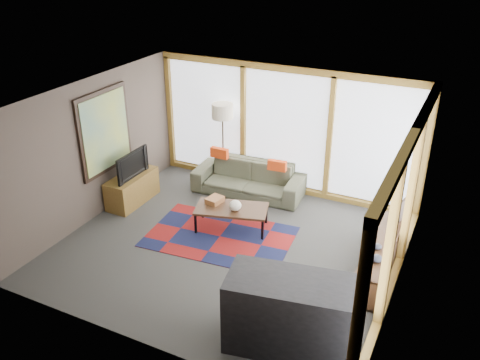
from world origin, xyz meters
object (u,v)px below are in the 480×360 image
at_px(floor_lamp, 223,144).
at_px(sofa, 249,179).
at_px(bar_counter, 290,314).
at_px(tv_console, 132,189).
at_px(coffee_table, 232,218).
at_px(television, 129,164).
at_px(bookshelf, 380,257).

bearing_deg(floor_lamp, sofa, -19.09).
height_order(sofa, bar_counter, bar_counter).
bearing_deg(floor_lamp, tv_console, -127.10).
bearing_deg(sofa, coffee_table, -81.47).
height_order(floor_lamp, television, floor_lamp).
distance_m(bookshelf, television, 4.91).
bearing_deg(bar_counter, floor_lamp, 117.27).
distance_m(bookshelf, bar_counter, 2.26).
height_order(bookshelf, tv_console, tv_console).
distance_m(floor_lamp, bar_counter, 4.90).
height_order(coffee_table, bar_counter, bar_counter).
distance_m(sofa, bar_counter, 4.29).
height_order(sofa, bookshelf, sofa).
relative_size(tv_console, television, 1.28).
bearing_deg(floor_lamp, television, -126.26).
bearing_deg(coffee_table, bookshelf, -2.50).
bearing_deg(sofa, bookshelf, -30.76).
bearing_deg(television, sofa, -53.78).
distance_m(bookshelf, tv_console, 4.89).
distance_m(television, bar_counter, 4.76).
relative_size(floor_lamp, bar_counter, 1.07).
height_order(floor_lamp, bookshelf, floor_lamp).
xyz_separation_m(floor_lamp, tv_console, (-1.20, -1.58, -0.58)).
bearing_deg(television, coffee_table, -89.90).
relative_size(floor_lamp, coffee_table, 1.37).
bearing_deg(bookshelf, tv_console, 178.15).
distance_m(floor_lamp, bookshelf, 4.13).
xyz_separation_m(sofa, coffee_table, (0.31, -1.38, -0.11)).
bearing_deg(bookshelf, television, 178.56).
relative_size(coffee_table, bookshelf, 0.61).
bearing_deg(floor_lamp, bar_counter, -52.32).
xyz_separation_m(bookshelf, bar_counter, (-0.70, -2.13, 0.25)).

